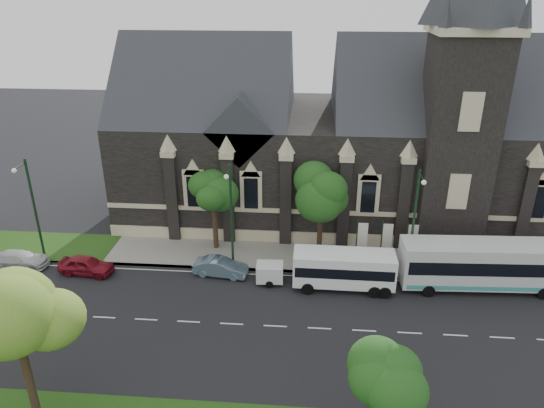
# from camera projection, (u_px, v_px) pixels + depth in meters

# --- Properties ---
(ground) EXTENTS (160.00, 160.00, 0.00)m
(ground) POSITION_uv_depth(u_px,v_px,m) (275.00, 326.00, 34.13)
(ground) COLOR black
(ground) RESTS_ON ground
(sidewalk) EXTENTS (80.00, 5.00, 0.15)m
(sidewalk) POSITION_uv_depth(u_px,v_px,m) (284.00, 256.00, 42.76)
(sidewalk) COLOR gray
(sidewalk) RESTS_ON ground
(museum) EXTENTS (40.00, 17.70, 29.90)m
(museum) POSITION_uv_depth(u_px,v_px,m) (344.00, 135.00, 47.60)
(museum) COLOR black
(museum) RESTS_ON ground
(tree_park_near) EXTENTS (4.42, 4.42, 8.56)m
(tree_park_near) POSITION_uv_depth(u_px,v_px,m) (21.00, 318.00, 24.42)
(tree_park_near) COLOR black
(tree_park_near) RESTS_ON ground
(tree_park_east) EXTENTS (3.40, 3.40, 6.28)m
(tree_park_east) POSITION_uv_depth(u_px,v_px,m) (393.00, 377.00, 23.30)
(tree_park_east) COLOR black
(tree_park_east) RESTS_ON ground
(tree_walk_right) EXTENTS (4.08, 4.08, 7.80)m
(tree_walk_right) POSITION_uv_depth(u_px,v_px,m) (324.00, 190.00, 41.32)
(tree_walk_right) COLOR black
(tree_walk_right) RESTS_ON ground
(tree_walk_left) EXTENTS (3.91, 3.91, 7.64)m
(tree_walk_left) POSITION_uv_depth(u_px,v_px,m) (216.00, 187.00, 42.02)
(tree_walk_left) COLOR black
(tree_walk_left) RESTS_ON ground
(street_lamp_near) EXTENTS (0.36, 1.88, 9.00)m
(street_lamp_near) POSITION_uv_depth(u_px,v_px,m) (415.00, 219.00, 37.80)
(street_lamp_near) COLOR #16311A
(street_lamp_near) RESTS_ON ground
(street_lamp_mid) EXTENTS (0.36, 1.88, 9.00)m
(street_lamp_mid) POSITION_uv_depth(u_px,v_px,m) (231.00, 213.00, 38.84)
(street_lamp_mid) COLOR #16311A
(street_lamp_mid) RESTS_ON ground
(street_lamp_far) EXTENTS (0.36, 1.88, 9.00)m
(street_lamp_far) POSITION_uv_depth(u_px,v_px,m) (33.00, 206.00, 40.03)
(street_lamp_far) COLOR #16311A
(street_lamp_far) RESTS_ON ground
(banner_flag_left) EXTENTS (0.90, 0.10, 4.00)m
(banner_flag_left) POSITION_uv_depth(u_px,v_px,m) (360.00, 238.00, 40.91)
(banner_flag_left) COLOR #16311A
(banner_flag_left) RESTS_ON ground
(banner_flag_center) EXTENTS (0.90, 0.10, 4.00)m
(banner_flag_center) POSITION_uv_depth(u_px,v_px,m) (385.00, 238.00, 40.76)
(banner_flag_center) COLOR #16311A
(banner_flag_center) RESTS_ON ground
(banner_flag_right) EXTENTS (0.90, 0.10, 4.00)m
(banner_flag_right) POSITION_uv_depth(u_px,v_px,m) (410.00, 239.00, 40.61)
(banner_flag_right) COLOR #16311A
(banner_flag_right) RESTS_ON ground
(tour_coach) EXTENTS (13.05, 3.44, 3.78)m
(tour_coach) POSITION_uv_depth(u_px,v_px,m) (488.00, 264.00, 37.65)
(tour_coach) COLOR silver
(tour_coach) RESTS_ON ground
(shuttle_bus) EXTENTS (7.63, 2.73, 2.93)m
(shuttle_bus) POSITION_uv_depth(u_px,v_px,m) (344.00, 268.00, 37.86)
(shuttle_bus) COLOR white
(shuttle_bus) RESTS_ON ground
(box_trailer) EXTENTS (3.01, 1.77, 1.59)m
(box_trailer) POSITION_uv_depth(u_px,v_px,m) (270.00, 272.00, 38.78)
(box_trailer) COLOR silver
(box_trailer) RESTS_ON ground
(sedan) EXTENTS (4.47, 2.00, 1.42)m
(sedan) POSITION_uv_depth(u_px,v_px,m) (221.00, 267.00, 39.86)
(sedan) COLOR slate
(sedan) RESTS_ON ground
(car_far_red) EXTENTS (4.55, 2.21, 1.50)m
(car_far_red) POSITION_uv_depth(u_px,v_px,m) (86.00, 265.00, 40.06)
(car_far_red) COLOR maroon
(car_far_red) RESTS_ON ground
(car_far_white) EXTENTS (4.83, 2.19, 1.37)m
(car_far_white) POSITION_uv_depth(u_px,v_px,m) (19.00, 259.00, 41.03)
(car_far_white) COLOR silver
(car_far_white) RESTS_ON ground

